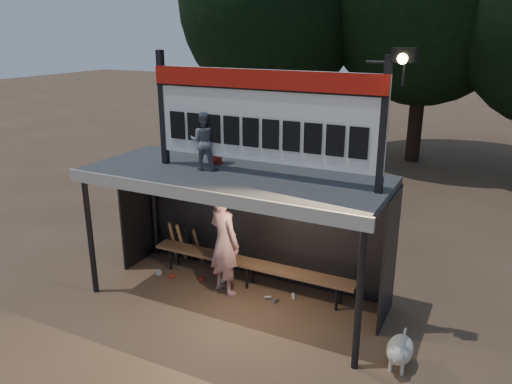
# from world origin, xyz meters

# --- Properties ---
(ground) EXTENTS (80.00, 80.00, 0.00)m
(ground) POSITION_xyz_m (0.00, 0.00, 0.00)
(ground) COLOR brown
(ground) RESTS_ON ground
(player) EXTENTS (0.83, 0.70, 1.94)m
(player) POSITION_xyz_m (-0.30, 0.15, 0.97)
(player) COLOR white
(player) RESTS_ON ground
(child_a) EXTENTS (0.55, 0.48, 0.96)m
(child_a) POSITION_xyz_m (-0.53, -0.03, 2.80)
(child_a) COLOR slate
(child_a) RESTS_ON dugout_shelter
(child_b) EXTENTS (0.48, 0.45, 0.83)m
(child_b) POSITION_xyz_m (-0.58, 0.37, 2.74)
(child_b) COLOR #B02B1B
(child_b) RESTS_ON dugout_shelter
(dugout_shelter) EXTENTS (5.10, 2.08, 2.32)m
(dugout_shelter) POSITION_xyz_m (0.00, 0.24, 1.85)
(dugout_shelter) COLOR #3A3A3C
(dugout_shelter) RESTS_ON ground
(scoreboard_assembly) EXTENTS (4.10, 0.27, 1.99)m
(scoreboard_assembly) POSITION_xyz_m (0.56, -0.01, 3.32)
(scoreboard_assembly) COLOR black
(scoreboard_assembly) RESTS_ON dugout_shelter
(bench) EXTENTS (4.00, 0.35, 0.48)m
(bench) POSITION_xyz_m (0.00, 0.55, 0.43)
(bench) COLOR brown
(bench) RESTS_ON ground
(tree_left) EXTENTS (6.46, 6.46, 9.27)m
(tree_left) POSITION_xyz_m (-4.00, 10.00, 5.51)
(tree_left) COLOR black
(tree_left) RESTS_ON ground
(dog) EXTENTS (0.36, 0.81, 0.49)m
(dog) POSITION_xyz_m (2.95, -0.63, 0.28)
(dog) COLOR white
(dog) RESTS_ON ground
(bats) EXTENTS (0.67, 0.35, 0.84)m
(bats) POSITION_xyz_m (-1.60, 0.82, 0.43)
(bats) COLOR #987246
(bats) RESTS_ON ground
(litter) EXTENTS (2.78, 0.64, 0.08)m
(litter) POSITION_xyz_m (-0.45, 0.32, 0.04)
(litter) COLOR red
(litter) RESTS_ON ground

